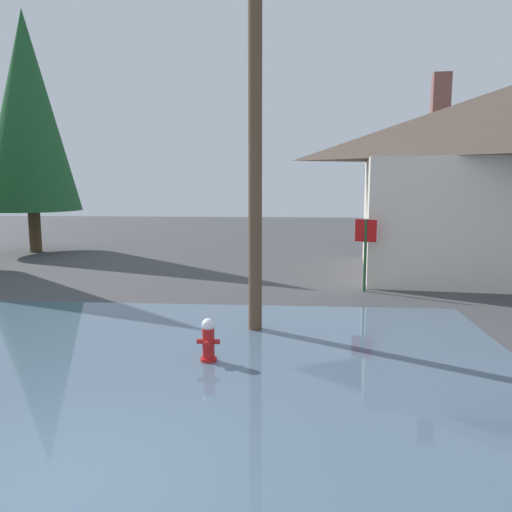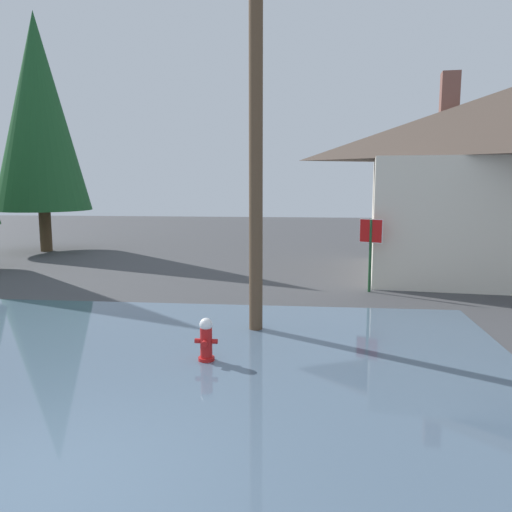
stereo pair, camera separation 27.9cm
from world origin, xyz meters
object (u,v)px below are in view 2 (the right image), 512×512
(utility_pole, at_px, (256,109))
(stop_sign_far, at_px, (371,241))
(fire_hydrant, at_px, (206,341))
(pine_tree_tall_left, at_px, (39,113))

(utility_pole, relative_size, stop_sign_far, 4.20)
(fire_hydrant, xyz_separation_m, pine_tree_tall_left, (-9.95, 13.34, 5.65))
(utility_pole, height_order, stop_sign_far, utility_pole)
(utility_pole, xyz_separation_m, pine_tree_tall_left, (-10.61, 11.34, 1.50))
(fire_hydrant, bearing_deg, utility_pole, 71.64)
(utility_pole, bearing_deg, fire_hydrant, -108.36)
(utility_pole, distance_m, pine_tree_tall_left, 15.60)
(fire_hydrant, relative_size, utility_pole, 0.09)
(fire_hydrant, distance_m, stop_sign_far, 7.10)
(utility_pole, xyz_separation_m, stop_sign_far, (2.82, 4.10, -3.07))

